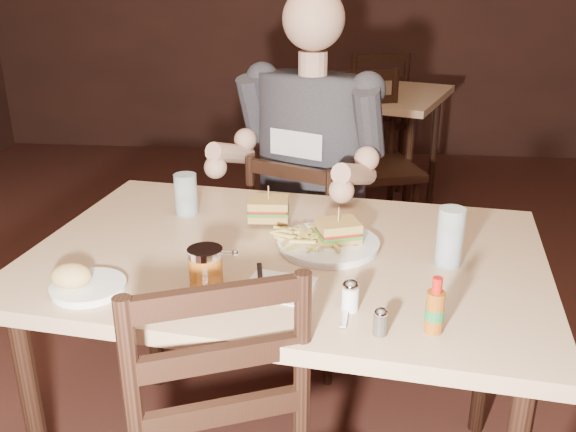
# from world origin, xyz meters

# --- Properties ---
(main_table) EXTENTS (1.44, 1.06, 0.77)m
(main_table) POSITION_xyz_m (-0.26, -0.11, 0.70)
(main_table) COLOR tan
(main_table) RESTS_ON ground
(bg_table) EXTENTS (1.02, 1.02, 0.77)m
(bg_table) POSITION_xyz_m (0.02, 2.13, 0.68)
(bg_table) COLOR tan
(bg_table) RESTS_ON ground
(chair_far) EXTENTS (0.53, 0.55, 0.85)m
(chair_far) POSITION_xyz_m (-0.24, 0.58, 0.42)
(chair_far) COLOR black
(chair_far) RESTS_ON ground
(bg_chair_far) EXTENTS (0.55, 0.58, 0.94)m
(bg_chair_far) POSITION_xyz_m (0.02, 2.68, 0.47)
(bg_chair_far) COLOR black
(bg_chair_far) RESTS_ON ground
(bg_chair_near) EXTENTS (0.56, 0.59, 0.95)m
(bg_chair_near) POSITION_xyz_m (0.02, 1.58, 0.48)
(bg_chair_near) COLOR black
(bg_chair_near) RESTS_ON ground
(diner) EXTENTS (0.69, 0.63, 0.97)m
(diner) POSITION_xyz_m (-0.26, 0.53, 0.92)
(diner) COLOR #343338
(diner) RESTS_ON chair_far
(dinner_plate) EXTENTS (0.30, 0.30, 0.02)m
(dinner_plate) POSITION_xyz_m (-0.15, -0.09, 0.78)
(dinner_plate) COLOR white
(dinner_plate) RESTS_ON main_table
(sandwich_left) EXTENTS (0.12, 0.10, 0.10)m
(sandwich_left) POSITION_xyz_m (-0.33, 0.07, 0.83)
(sandwich_left) COLOR gold
(sandwich_left) RESTS_ON dinner_plate
(sandwich_right) EXTENTS (0.13, 0.12, 0.10)m
(sandwich_right) POSITION_xyz_m (-0.13, -0.08, 0.83)
(sandwich_right) COLOR gold
(sandwich_right) RESTS_ON dinner_plate
(fries_pile) EXTENTS (0.26, 0.20, 0.04)m
(fries_pile) POSITION_xyz_m (-0.21, -0.09, 0.80)
(fries_pile) COLOR #D8C063
(fries_pile) RESTS_ON dinner_plate
(ketchup_dollop) EXTENTS (0.05, 0.05, 0.01)m
(ketchup_dollop) POSITION_xyz_m (-0.09, -0.09, 0.79)
(ketchup_dollop) COLOR maroon
(ketchup_dollop) RESTS_ON dinner_plate
(glass_left) EXTENTS (0.08, 0.08, 0.13)m
(glass_left) POSITION_xyz_m (-0.59, 0.12, 0.83)
(glass_left) COLOR silver
(glass_left) RESTS_ON main_table
(glass_right) EXTENTS (0.08, 0.08, 0.15)m
(glass_right) POSITION_xyz_m (0.15, -0.16, 0.85)
(glass_right) COLOR silver
(glass_right) RESTS_ON main_table
(hot_sauce) EXTENTS (0.04, 0.04, 0.13)m
(hot_sauce) POSITION_xyz_m (0.08, -0.48, 0.83)
(hot_sauce) COLOR #87440F
(hot_sauce) RESTS_ON main_table
(salt_shaker) EXTENTS (0.04, 0.04, 0.07)m
(salt_shaker) POSITION_xyz_m (-0.09, -0.41, 0.80)
(salt_shaker) COLOR white
(salt_shaker) RESTS_ON main_table
(pepper_shaker) EXTENTS (0.03, 0.03, 0.06)m
(pepper_shaker) POSITION_xyz_m (-0.03, -0.50, 0.80)
(pepper_shaker) COLOR #38332D
(pepper_shaker) RESTS_ON main_table
(syrup_dispenser) EXTENTS (0.09, 0.09, 0.11)m
(syrup_dispenser) POSITION_xyz_m (-0.43, -0.35, 0.82)
(syrup_dispenser) COLOR #87440F
(syrup_dispenser) RESTS_ON main_table
(napkin) EXTENTS (0.19, 0.18, 0.00)m
(napkin) POSITION_xyz_m (-0.26, -0.32, 0.77)
(napkin) COLOR white
(napkin) RESTS_ON main_table
(knife) EXTENTS (0.05, 0.20, 0.00)m
(knife) POSITION_xyz_m (-0.31, -0.31, 0.78)
(knife) COLOR silver
(knife) RESTS_ON napkin
(fork) EXTENTS (0.02, 0.16, 0.01)m
(fork) POSITION_xyz_m (-0.10, -0.41, 0.78)
(fork) COLOR silver
(fork) RESTS_ON napkin
(side_plate) EXTENTS (0.19, 0.19, 0.01)m
(side_plate) POSITION_xyz_m (-0.70, -0.38, 0.78)
(side_plate) COLOR white
(side_plate) RESTS_ON main_table
(bread_roll) EXTENTS (0.10, 0.09, 0.06)m
(bread_roll) POSITION_xyz_m (-0.74, -0.38, 0.81)
(bread_roll) COLOR tan
(bread_roll) RESTS_ON side_plate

